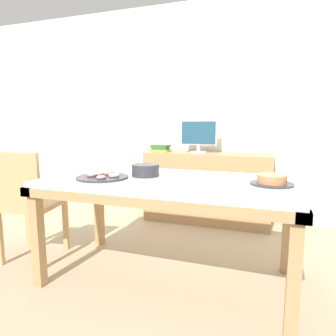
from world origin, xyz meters
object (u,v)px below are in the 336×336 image
object	(u,v)px
pastry_platter	(103,176)
tealight_right_edge	(175,188)
cake_chocolate_round	(272,180)
tealight_near_front	(242,174)
tealight_centre	(232,175)
chair	(27,201)
computer_monitor	(198,137)
book_stack	(161,148)
plate_stack	(145,170)
tealight_left_edge	(263,175)
tealight_near_cakes	(202,182)

from	to	relation	value
pastry_platter	tealight_right_edge	world-z (taller)	pastry_platter
cake_chocolate_round	tealight_near_front	size ratio (longest dim) A/B	6.93
pastry_platter	tealight_centre	bearing A→B (deg)	22.93
chair	pastry_platter	distance (m)	0.79
chair	tealight_near_front	size ratio (longest dim) A/B	23.50
pastry_platter	tealight_near_front	distance (m)	1.06
tealight_centre	tealight_right_edge	xyz separation A→B (m)	(-0.27, -0.56, 0.00)
computer_monitor	chair	bearing A→B (deg)	-125.91
book_stack	cake_chocolate_round	bearing A→B (deg)	-46.79
plate_stack	tealight_near_front	bearing A→B (deg)	22.98
tealight_right_edge	cake_chocolate_round	bearing A→B (deg)	32.13
book_stack	pastry_platter	xyz separation A→B (m)	(0.13, -1.54, -0.08)
computer_monitor	cake_chocolate_round	world-z (taller)	computer_monitor
computer_monitor	tealight_left_edge	size ratio (longest dim) A/B	10.60
computer_monitor	tealight_left_edge	distance (m)	1.33
pastry_platter	tealight_near_cakes	xyz separation A→B (m)	(0.73, 0.05, -0.00)
pastry_platter	tealight_left_edge	xyz separation A→B (m)	(1.11, 0.47, -0.00)
tealight_centre	tealight_right_edge	size ratio (longest dim) A/B	1.00
computer_monitor	cake_chocolate_round	size ratio (longest dim) A/B	1.53
tealight_centre	tealight_left_edge	world-z (taller)	same
cake_chocolate_round	tealight_right_edge	distance (m)	0.65
chair	tealight_near_front	xyz separation A→B (m)	(1.70, 0.45, 0.25)
book_stack	plate_stack	world-z (taller)	book_stack
tealight_near_cakes	tealight_left_edge	size ratio (longest dim) A/B	1.00
chair	computer_monitor	bearing A→B (deg)	54.09
tealight_right_edge	tealight_near_cakes	distance (m)	0.26
tealight_near_cakes	tealight_left_edge	xyz separation A→B (m)	(0.38, 0.42, 0.00)
plate_stack	computer_monitor	bearing A→B (deg)	86.44
book_stack	tealight_near_front	distance (m)	1.52
tealight_near_cakes	computer_monitor	bearing A→B (deg)	104.42
plate_stack	tealight_near_cakes	bearing A→B (deg)	-15.63
tealight_left_edge	cake_chocolate_round	bearing A→B (deg)	-78.79
tealight_near_cakes	tealight_near_front	xyz separation A→B (m)	(0.22, 0.42, 0.00)
chair	tealight_right_edge	xyz separation A→B (m)	(1.37, -0.21, 0.25)
chair	computer_monitor	distance (m)	1.93
cake_chocolate_round	tealight_right_edge	bearing A→B (deg)	-147.87
cake_chocolate_round	tealight_left_edge	size ratio (longest dim) A/B	6.93
computer_monitor	pastry_platter	distance (m)	1.59
chair	tealight_centre	distance (m)	1.69
pastry_platter	book_stack	bearing A→B (deg)	94.74
cake_chocolate_round	tealight_near_cakes	bearing A→B (deg)	-166.48
computer_monitor	plate_stack	xyz separation A→B (m)	(-0.08, -1.36, -0.19)
book_stack	tealight_right_edge	bearing A→B (deg)	-66.61
pastry_platter	tealight_right_edge	distance (m)	0.65
cake_chocolate_round	pastry_platter	distance (m)	1.18
chair	tealight_left_edge	distance (m)	1.93
tealight_near_front	computer_monitor	bearing A→B (deg)	119.52
tealight_near_cakes	cake_chocolate_round	bearing A→B (deg)	13.52
computer_monitor	tealight_near_front	distance (m)	1.24
computer_monitor	pastry_platter	size ratio (longest dim) A/B	1.13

